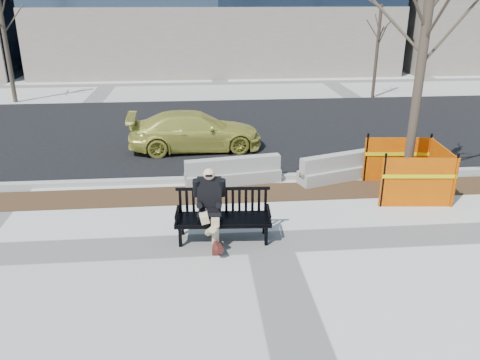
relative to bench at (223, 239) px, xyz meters
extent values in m
plane|color=beige|center=(0.91, -0.19, 0.00)|extent=(120.00, 120.00, 0.00)
cube|color=#47301C|center=(0.91, 2.41, 0.00)|extent=(40.00, 1.20, 0.02)
cube|color=black|center=(0.91, 8.61, 0.00)|extent=(60.00, 10.40, 0.01)
cube|color=#9E9B93|center=(0.91, 3.36, 0.06)|extent=(60.00, 0.25, 0.12)
imported|color=gold|center=(-0.54, 6.26, 0.00)|extent=(4.34, 1.95, 1.23)
camera|label=1|loc=(-0.46, -8.93, 4.80)|focal=36.31mm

